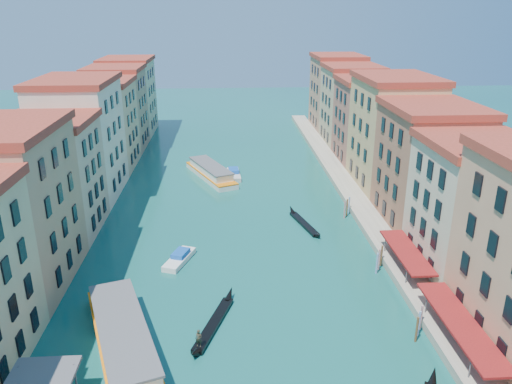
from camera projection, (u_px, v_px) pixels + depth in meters
left_bank_palazzos at (71, 152)px, 82.19m from camera, size 12.80×128.40×21.00m
right_bank_palazzos at (403, 146)px, 85.70m from camera, size 12.80×128.40×21.00m
quay at (354, 197)px, 88.44m from camera, size 4.00×140.00×1.00m
restaurant_awnings at (463, 327)px, 48.26m from camera, size 3.20×44.55×3.12m
mooring_poles_right at (409, 309)px, 54.09m from camera, size 1.44×54.24×3.20m
vaporetto_near at (123, 340)px, 48.98m from camera, size 11.48×21.42×3.13m
vaporetto_far at (211, 172)px, 99.97m from camera, size 10.87×18.06×2.67m
gondola_fore at (214, 323)px, 53.26m from camera, size 5.18×12.59×2.59m
gondola_far at (304, 223)px, 78.37m from camera, size 4.07×12.02×1.73m
motorboat_mid at (180, 258)px, 66.90m from camera, size 4.19×6.82×1.35m
motorboat_far at (234, 174)px, 100.73m from camera, size 2.76×7.65×1.56m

